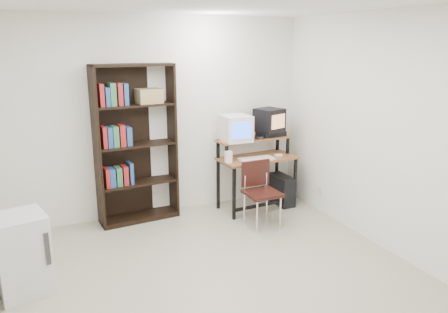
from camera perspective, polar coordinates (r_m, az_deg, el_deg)
name	(u,v)px	position (r m, az deg, el deg)	size (l,w,h in m)	color
floor	(217,281)	(4.44, -0.87, -15.91)	(4.00, 4.00, 0.01)	#B3AC94
ceiling	(216,0)	(3.84, -1.03, 19.81)	(4.00, 4.00, 0.01)	white
back_wall	(159,118)	(5.81, -8.45, 5.03)	(4.00, 0.01, 2.60)	white
front_wall	(369,241)	(2.32, 18.40, -10.45)	(4.00, 0.01, 2.60)	white
right_wall	(388,134)	(5.03, 20.67, 2.76)	(0.01, 4.00, 2.60)	white
computer_desk	(256,161)	(6.03, 4.26, -0.62)	(1.10, 0.62, 0.98)	brown
crt_monitor	(236,128)	(5.85, 1.56, 3.70)	(0.37, 0.38, 0.35)	white
vcr	(271,134)	(6.20, 6.14, 2.98)	(0.36, 0.26, 0.08)	black
crt_tv	(269,120)	(6.13, 5.94, 4.76)	(0.42, 0.42, 0.32)	black
cd_spindle	(259,138)	(5.98, 4.65, 2.44)	(0.12, 0.12, 0.05)	#26262B
keyboard	(256,159)	(5.87, 4.24, -0.37)	(0.47, 0.21, 0.04)	white
mousepad	(278,157)	(6.08, 7.11, -0.05)	(0.22, 0.18, 0.01)	black
mouse	(278,155)	(6.09, 7.12, 0.16)	(0.10, 0.06, 0.03)	white
desk_speaker	(228,157)	(5.69, 0.58, -0.11)	(0.08, 0.07, 0.17)	white
pc_tower	(281,190)	(6.33, 7.51, -4.32)	(0.20, 0.45, 0.42)	black
school_chair	(260,187)	(5.50, 4.69, -3.98)	(0.42, 0.42, 0.82)	black
bookshelf	(135,143)	(5.65, -11.59, 1.74)	(1.03, 0.43, 2.01)	black
mini_fridge	(22,254)	(4.48, -24.91, -11.52)	(0.54, 0.54, 0.76)	silver
wall_outlet	(320,190)	(6.13, 12.39, -4.29)	(0.02, 0.08, 0.12)	beige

